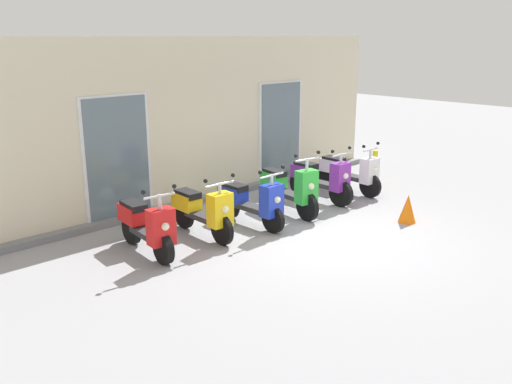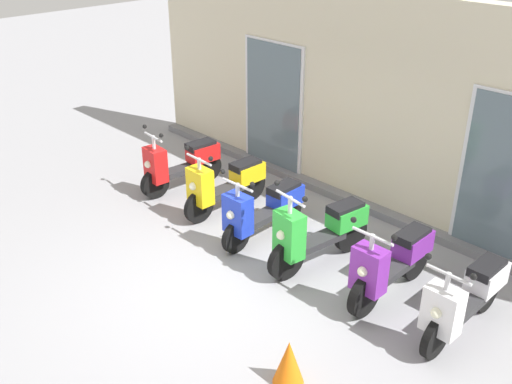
% 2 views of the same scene
% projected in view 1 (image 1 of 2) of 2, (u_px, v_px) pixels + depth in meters
% --- Properties ---
extents(ground_plane, '(40.00, 40.00, 0.00)m').
position_uv_depth(ground_plane, '(322.00, 236.00, 9.27)').
color(ground_plane, '#939399').
extents(storefront_facade, '(9.89, 0.50, 3.26)m').
position_uv_depth(storefront_facade, '(204.00, 123.00, 11.06)').
color(storefront_facade, beige).
rests_on(storefront_facade, ground_plane).
extents(scooter_red, '(0.57, 1.54, 1.18)m').
position_uv_depth(scooter_red, '(146.00, 226.00, 8.40)').
color(scooter_red, black).
rests_on(scooter_red, ground_plane).
extents(scooter_yellow, '(0.62, 1.59, 1.15)m').
position_uv_depth(scooter_yellow, '(202.00, 209.00, 9.12)').
color(scooter_yellow, black).
rests_on(scooter_yellow, ground_plane).
extents(scooter_blue, '(0.62, 1.58, 1.15)m').
position_uv_depth(scooter_blue, '(251.00, 201.00, 9.66)').
color(scooter_blue, black).
rests_on(scooter_blue, ground_plane).
extents(scooter_green, '(0.62, 1.67, 1.28)m').
position_uv_depth(scooter_green, '(289.00, 188.00, 10.32)').
color(scooter_green, black).
rests_on(scooter_green, ground_plane).
extents(scooter_purple, '(0.61, 1.60, 1.18)m').
position_uv_depth(scooter_purple, '(321.00, 179.00, 11.10)').
color(scooter_purple, black).
rests_on(scooter_purple, ground_plane).
extents(scooter_white, '(0.56, 1.63, 1.15)m').
position_uv_depth(scooter_white, '(349.00, 171.00, 11.73)').
color(scooter_white, black).
rests_on(scooter_white, ground_plane).
extents(curb_bollard, '(0.12, 0.12, 0.70)m').
position_uv_depth(curb_bollard, '(375.00, 165.00, 12.81)').
color(curb_bollard, yellow).
rests_on(curb_bollard, ground_plane).
extents(traffic_cone, '(0.32, 0.32, 0.52)m').
position_uv_depth(traffic_cone, '(408.00, 208.00, 9.88)').
color(traffic_cone, orange).
rests_on(traffic_cone, ground_plane).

